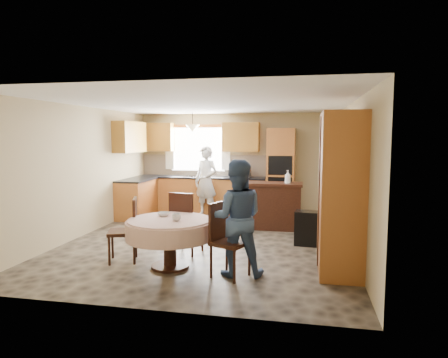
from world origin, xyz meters
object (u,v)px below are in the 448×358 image
object	(u,v)px
sideboard	(271,207)
chair_left	(128,227)
chair_right	(225,236)
person_sink	(206,181)
person_dining	(236,218)
cupboard	(341,193)
oven_tower	(281,172)
chair_back	(184,220)
dining_table	(170,230)

from	to	relation	value
sideboard	chair_left	size ratio (longest dim) A/B	1.30
chair_right	person_sink	bearing A→B (deg)	40.79
chair_right	person_dining	bearing A→B (deg)	-42.98
cupboard	person_sink	xyz separation A→B (m)	(-2.83, 3.51, -0.28)
sideboard	chair_right	world-z (taller)	chair_right
cupboard	chair_right	distance (m)	1.74
sideboard	chair_left	xyz separation A→B (m)	(-1.98, -2.64, 0.09)
person_sink	person_dining	distance (m)	4.20
oven_tower	sideboard	bearing A→B (deg)	-94.16
sideboard	chair_back	world-z (taller)	chair_back
oven_tower	chair_right	world-z (taller)	oven_tower
chair_right	chair_back	bearing A→B (deg)	67.42
cupboard	chair_left	world-z (taller)	cupboard
chair_back	person_dining	xyz separation A→B (m)	(1.00, -0.82, 0.24)
oven_tower	person_sink	xyz separation A→B (m)	(-1.76, -0.41, -0.21)
cupboard	oven_tower	bearing A→B (deg)	105.29
dining_table	person_dining	distance (m)	1.04
chair_back	sideboard	bearing A→B (deg)	-109.83
cupboard	person_dining	world-z (taller)	cupboard
oven_tower	person_dining	distance (m)	4.39
cupboard	chair_right	bearing A→B (deg)	-161.70
cupboard	chair_left	bearing A→B (deg)	-176.76
sideboard	person_dining	distance (m)	2.95
dining_table	chair_right	bearing A→B (deg)	-11.38
sideboard	person_sink	xyz separation A→B (m)	(-1.66, 1.04, 0.39)
oven_tower	chair_right	bearing A→B (deg)	-96.34
dining_table	person_sink	xyz separation A→B (m)	(-0.41, 3.85, 0.28)
sideboard	person_dining	size ratio (longest dim) A/B	0.79
chair_back	chair_right	bearing A→B (deg)	144.89
cupboard	person_dining	size ratio (longest dim) A/B	1.40
oven_tower	person_dining	bearing A→B (deg)	-94.58
dining_table	chair_back	world-z (taller)	chair_back
chair_left	person_sink	xyz separation A→B (m)	(0.32, 3.68, 0.30)
oven_tower	chair_right	size ratio (longest dim) A/B	2.08
dining_table	person_dining	world-z (taller)	person_dining
chair_right	dining_table	bearing A→B (deg)	101.86
oven_tower	cupboard	xyz separation A→B (m)	(1.07, -3.91, 0.06)
oven_tower	chair_left	distance (m)	4.62
dining_table	chair_left	size ratio (longest dim) A/B	1.29
chair_right	cupboard	bearing A→B (deg)	-48.45
oven_tower	chair_back	size ratio (longest dim) A/B	2.07
chair_left	oven_tower	bearing A→B (deg)	133.50
chair_left	chair_right	world-z (taller)	chair_right
chair_right	person_sink	size ratio (longest dim) A/B	0.60
dining_table	chair_right	xyz separation A→B (m)	(0.86, -0.17, 0.00)
chair_right	person_sink	world-z (taller)	person_sink
cupboard	dining_table	xyz separation A→B (m)	(-2.42, -0.34, -0.56)
chair_back	cupboard	bearing A→B (deg)	-177.81
sideboard	person_sink	world-z (taller)	person_sink
oven_tower	person_sink	size ratio (longest dim) A/B	1.25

